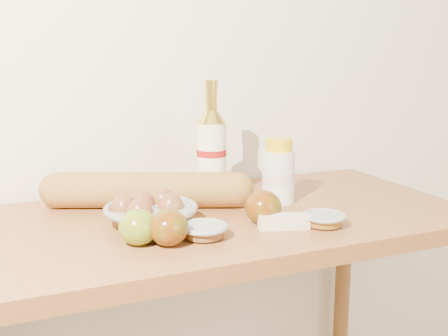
{
  "coord_description": "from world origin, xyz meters",
  "views": [
    {
      "loc": [
        -0.5,
        -0.01,
        1.29
      ],
      "look_at": [
        0.0,
        1.15,
        1.02
      ],
      "focal_mm": 45.0,
      "sensor_mm": 36.0,
      "label": 1
    }
  ],
  "objects_px": {
    "egg_bowl": "(150,212)",
    "table": "(219,263)",
    "baguette": "(147,190)",
    "bourbon_bottle": "(212,153)",
    "cream_bottle": "(279,173)"
  },
  "relations": [
    {
      "from": "bourbon_bottle",
      "to": "baguette",
      "type": "bearing_deg",
      "value": 174.05
    },
    {
      "from": "egg_bowl",
      "to": "baguette",
      "type": "distance_m",
      "value": 0.15
    },
    {
      "from": "bourbon_bottle",
      "to": "cream_bottle",
      "type": "distance_m",
      "value": 0.18
    },
    {
      "from": "bourbon_bottle",
      "to": "table",
      "type": "bearing_deg",
      "value": -105.21
    },
    {
      "from": "table",
      "to": "cream_bottle",
      "type": "relative_size",
      "value": 7.28
    },
    {
      "from": "table",
      "to": "cream_bottle",
      "type": "height_order",
      "value": "cream_bottle"
    },
    {
      "from": "egg_bowl",
      "to": "baguette",
      "type": "relative_size",
      "value": 0.49
    },
    {
      "from": "egg_bowl",
      "to": "bourbon_bottle",
      "type": "bearing_deg",
      "value": 32.84
    },
    {
      "from": "table",
      "to": "baguette",
      "type": "height_order",
      "value": "baguette"
    },
    {
      "from": "egg_bowl",
      "to": "table",
      "type": "bearing_deg",
      "value": 4.7
    },
    {
      "from": "cream_bottle",
      "to": "table",
      "type": "bearing_deg",
      "value": -145.65
    },
    {
      "from": "cream_bottle",
      "to": "baguette",
      "type": "height_order",
      "value": "cream_bottle"
    },
    {
      "from": "bourbon_bottle",
      "to": "cream_bottle",
      "type": "height_order",
      "value": "bourbon_bottle"
    },
    {
      "from": "bourbon_bottle",
      "to": "baguette",
      "type": "relative_size",
      "value": 0.59
    },
    {
      "from": "cream_bottle",
      "to": "baguette",
      "type": "xyz_separation_m",
      "value": [
        -0.32,
        0.08,
        -0.03
      ]
    }
  ]
}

